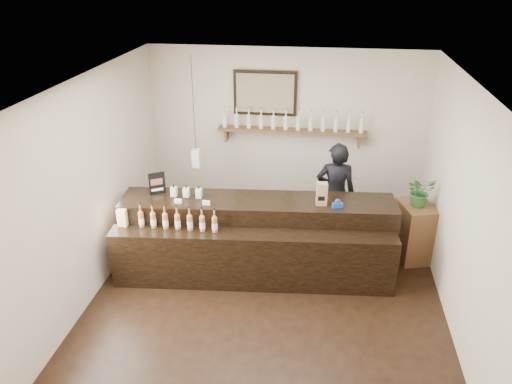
{
  "coord_description": "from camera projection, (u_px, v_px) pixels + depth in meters",
  "views": [
    {
      "loc": [
        0.61,
        -5.34,
        4.04
      ],
      "look_at": [
        -0.25,
        0.7,
        1.17
      ],
      "focal_mm": 35.0,
      "sensor_mm": 36.0,
      "label": 1
    }
  ],
  "objects": [
    {
      "name": "promo_sign",
      "position": [
        157.0,
        183.0,
        6.9
      ],
      "size": [
        0.21,
        0.13,
        0.32
      ],
      "color": "black",
      "rests_on": "counter"
    },
    {
      "name": "potted_plant",
      "position": [
        420.0,
        191.0,
        6.97
      ],
      "size": [
        0.49,
        0.46,
        0.43
      ],
      "primitive_type": "imported",
      "rotation": [
        0.0,
        0.0,
        0.4
      ],
      "color": "#2D6528",
      "rests_on": "side_cabinet"
    },
    {
      "name": "counter",
      "position": [
        256.0,
        240.0,
        6.9
      ],
      "size": [
        3.8,
        1.31,
        1.22
      ],
      "color": "black",
      "rests_on": "ground"
    },
    {
      "name": "paper_bag",
      "position": [
        322.0,
        194.0,
        6.59
      ],
      "size": [
        0.15,
        0.12,
        0.31
      ],
      "color": "#A37B4E",
      "rests_on": "counter"
    },
    {
      "name": "shopkeeper",
      "position": [
        336.0,
        187.0,
        7.47
      ],
      "size": [
        0.67,
        0.44,
        1.83
      ],
      "primitive_type": "imported",
      "rotation": [
        0.0,
        0.0,
        3.14
      ],
      "color": "black",
      "rests_on": "ground"
    },
    {
      "name": "side_cabinet",
      "position": [
        414.0,
        232.0,
        7.24
      ],
      "size": [
        0.57,
        0.68,
        0.86
      ],
      "color": "brown",
      "rests_on": "ground"
    },
    {
      "name": "room_shell",
      "position": [
        268.0,
        177.0,
        5.85
      ],
      "size": [
        5.0,
        5.0,
        5.0
      ],
      "color": "beige",
      "rests_on": "ground"
    },
    {
      "name": "tape_dispenser",
      "position": [
        338.0,
        204.0,
        6.56
      ],
      "size": [
        0.15,
        0.1,
        0.12
      ],
      "color": "#1744A2",
      "rests_on": "counter"
    },
    {
      "name": "ground",
      "position": [
        267.0,
        295.0,
        6.58
      ],
      "size": [
        5.0,
        5.0,
        0.0
      ],
      "primitive_type": "plane",
      "color": "black",
      "rests_on": "ground"
    },
    {
      "name": "back_wall_decor",
      "position": [
        277.0,
        115.0,
        7.98
      ],
      "size": [
        2.66,
        0.96,
        1.69
      ],
      "color": "brown",
      "rests_on": "ground"
    }
  ]
}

